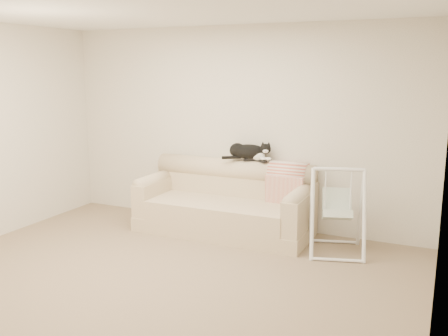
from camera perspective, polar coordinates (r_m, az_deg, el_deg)
name	(u,v)px	position (r m, az deg, el deg)	size (l,w,h in m)	color
ground_plane	(161,277)	(5.15, -7.23, -12.28)	(5.00, 5.00, 0.00)	#7D6952
room_shell	(157,125)	(4.75, -7.68, 4.88)	(5.04, 4.04, 2.60)	beige
sofa	(226,204)	(6.38, 0.24, -4.18)	(2.20, 0.93, 0.90)	#C8B88F
remote_a	(250,160)	(6.38, 3.04, 0.94)	(0.19, 0.11, 0.03)	black
remote_b	(262,161)	(6.31, 4.33, 0.79)	(0.17, 0.13, 0.02)	black
tuxedo_cat	(249,152)	(6.37, 2.86, 1.89)	(0.63, 0.35, 0.25)	black
throw_blanket	(288,177)	(6.25, 7.34, -1.08)	(0.47, 0.38, 0.58)	#C95843
baby_swing	(337,210)	(5.75, 12.80, -4.73)	(0.75, 0.78, 0.99)	white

